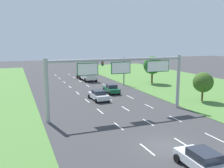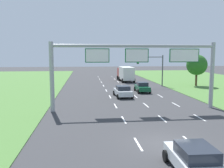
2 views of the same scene
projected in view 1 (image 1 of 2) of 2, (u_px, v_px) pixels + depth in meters
ground_plane at (165, 146)px, 21.04m from camera, size 200.00×200.00×0.00m
lane_dashes_inner_left at (93, 106)px, 34.16m from camera, size 0.14×68.40×0.01m
lane_dashes_inner_right at (117, 103)px, 35.42m from camera, size 0.14×68.40×0.01m
lane_dashes_slip at (139, 101)px, 36.68m from camera, size 0.14×68.40×0.01m
car_near_red at (99, 95)px, 37.18m from camera, size 2.30×4.36×1.53m
car_lead_silver at (203, 161)px, 16.86m from camera, size 2.16×4.39×1.50m
car_mid_lane at (111, 89)px, 42.15m from camera, size 2.07×4.19×1.53m
box_truck at (86, 73)px, 56.10m from camera, size 2.90×7.58×3.08m
sign_gantry at (121, 74)px, 29.47m from camera, size 17.24×0.44×7.00m
traffic_light_mast at (115, 66)px, 48.53m from camera, size 4.76×0.49×5.60m
roadside_tree_mid at (203, 82)px, 36.01m from camera, size 2.92×2.92×4.32m
roadside_tree_far at (152, 65)px, 51.07m from camera, size 3.68×3.68×5.68m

